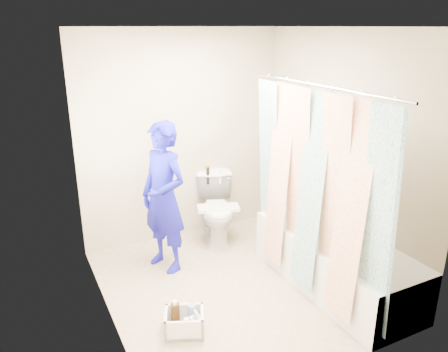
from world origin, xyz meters
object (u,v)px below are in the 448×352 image
toilet (217,209)px  plumber (164,198)px  bathtub (335,261)px  cleaning_caddy (186,323)px

toilet → plumber: plumber is taller
plumber → bathtub: bearing=28.3°
toilet → plumber: bearing=-137.6°
plumber → cleaning_caddy: bearing=-34.3°
toilet → cleaning_caddy: bearing=-105.7°
plumber → cleaning_caddy: (-0.22, -1.07, -0.69)m
cleaning_caddy → plumber: bearing=101.5°
toilet → plumber: (-0.75, -0.32, 0.39)m
toilet → cleaning_caddy: 1.72m
cleaning_caddy → toilet: bearing=78.4°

